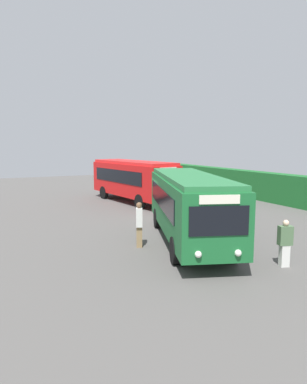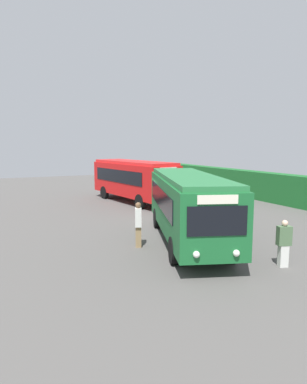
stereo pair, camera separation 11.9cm
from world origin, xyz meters
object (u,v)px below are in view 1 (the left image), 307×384
bus_red (133,178)px  person_left (139,223)px  bus_green (189,203)px  person_center (285,242)px

bus_red → person_left: 11.50m
bus_green → person_center: (4.11, 1.44, -0.86)m
bus_red → person_left: size_ratio=4.73×
bus_red → person_center: size_ratio=5.39×
bus_red → person_center: bus_red is taller
person_left → person_center: bearing=153.2°
person_center → bus_red: bearing=15.2°
person_left → bus_green: bearing=-162.7°
bus_red → person_center: 15.07m
person_left → bus_red: bearing=-88.4°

